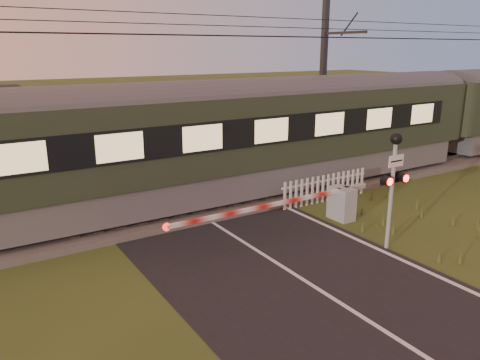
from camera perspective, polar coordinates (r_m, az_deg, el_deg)
ground at (r=10.67m, az=9.55°, el=-13.11°), size 160.00×160.00×0.00m
road at (r=10.53m, az=10.49°, el=-13.53°), size 6.00×140.00×0.03m
track_bed at (r=15.65m, az=-6.34°, el=-3.16°), size 140.00×3.40×0.39m
overhead_wires at (r=14.83m, az=-7.03°, el=18.01°), size 120.00×0.62×0.62m
train at (r=23.58m, az=23.07°, el=7.40°), size 41.05×2.83×3.82m
boom_gate at (r=14.50m, az=11.28°, el=-2.80°), size 6.82×0.79×1.04m
crossing_signal at (r=12.45m, az=18.20°, el=1.09°), size 0.79×0.34×3.10m
picket_fence at (r=16.35m, az=10.38°, el=-0.96°), size 3.74×0.08×0.96m
catenary_mast at (r=21.07m, az=10.18°, el=11.72°), size 0.22×2.46×7.15m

